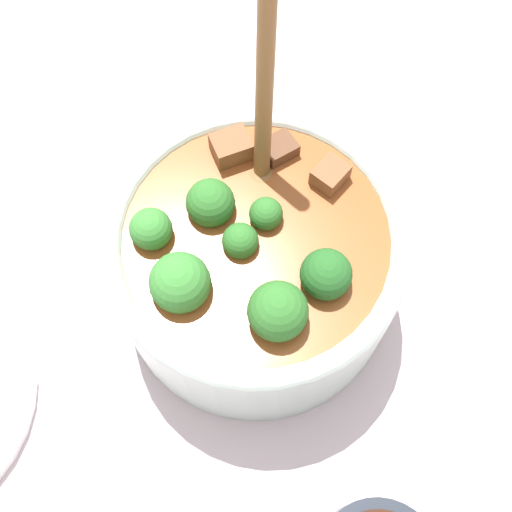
{
  "coord_description": "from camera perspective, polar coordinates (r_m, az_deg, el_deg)",
  "views": [
    {
      "loc": [
        0.18,
        0.09,
        0.51
      ],
      "look_at": [
        0.0,
        0.0,
        0.07
      ],
      "focal_mm": 45.0,
      "sensor_mm": 36.0,
      "label": 1
    }
  ],
  "objects": [
    {
      "name": "ground_plane",
      "position": [
        0.55,
        0.0,
        -3.09
      ],
      "size": [
        4.0,
        4.0,
        0.0
      ],
      "primitive_type": "plane",
      "color": "silver"
    },
    {
      "name": "stew_bowl",
      "position": [
        0.49,
        -0.05,
        -0.38
      ],
      "size": [
        0.22,
        0.22,
        0.33
      ],
      "color": "#B2C6BC",
      "rests_on": "ground_plane"
    }
  ]
}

